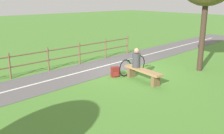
{
  "coord_description": "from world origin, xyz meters",
  "views": [
    {
      "loc": [
        -7.78,
        7.92,
        3.26
      ],
      "look_at": [
        -0.79,
        1.85,
        0.7
      ],
      "focal_mm": 40.75,
      "sensor_mm": 36.0,
      "label": 1
    }
  ],
  "objects_px": {
    "bench": "(143,73)",
    "backpack": "(115,72)",
    "bicycle": "(133,65)",
    "person_seated": "(136,59)"
  },
  "relations": [
    {
      "from": "bench",
      "to": "backpack",
      "type": "bearing_deg",
      "value": 26.53
    },
    {
      "from": "bench",
      "to": "bicycle",
      "type": "relative_size",
      "value": 1.13
    },
    {
      "from": "person_seated",
      "to": "backpack",
      "type": "height_order",
      "value": "person_seated"
    },
    {
      "from": "person_seated",
      "to": "backpack",
      "type": "bearing_deg",
      "value": 38.36
    },
    {
      "from": "person_seated",
      "to": "bench",
      "type": "bearing_deg",
      "value": -180.0
    },
    {
      "from": "bench",
      "to": "bicycle",
      "type": "xyz_separation_m",
      "value": [
        0.97,
        -0.41,
        0.04
      ]
    },
    {
      "from": "bench",
      "to": "backpack",
      "type": "relative_size",
      "value": 4.54
    },
    {
      "from": "bench",
      "to": "backpack",
      "type": "xyz_separation_m",
      "value": [
        1.16,
        0.44,
        -0.13
      ]
    },
    {
      "from": "person_seated",
      "to": "bicycle",
      "type": "bearing_deg",
      "value": -27.2
    },
    {
      "from": "person_seated",
      "to": "bicycle",
      "type": "xyz_separation_m",
      "value": [
        0.56,
        -0.36,
        -0.45
      ]
    }
  ]
}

